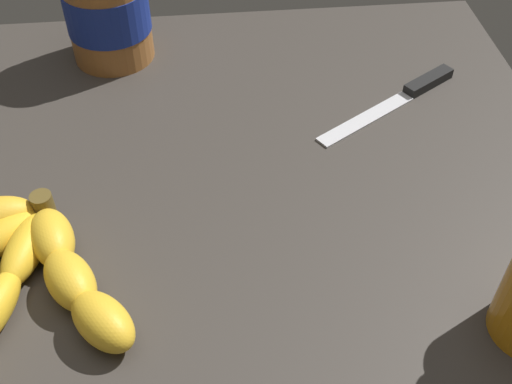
{
  "coord_description": "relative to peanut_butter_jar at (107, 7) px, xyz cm",
  "views": [
    {
      "loc": [
        -35.09,
        -0.68,
        43.7
      ],
      "look_at": [
        4.01,
        -4.63,
        3.88
      ],
      "focal_mm": 44.04,
      "sensor_mm": 36.0,
      "label": 1
    }
  ],
  "objects": [
    {
      "name": "ground_plane",
      "position": [
        -33.44,
        -10.02,
        -8.4
      ],
      "size": [
        84.86,
        76.06,
        3.51
      ],
      "primitive_type": "cube",
      "color": "#38332D"
    },
    {
      "name": "peanut_butter_jar",
      "position": [
        0.0,
        0.0,
        0.0
      ],
      "size": [
        9.93,
        9.93,
        13.62
      ],
      "color": "#9E602D",
      "rests_on": "ground_plane"
    },
    {
      "name": "butter_knife",
      "position": [
        -12.73,
        -32.81,
        -6.19
      ],
      "size": [
        12.47,
        18.14,
        1.2
      ],
      "color": "silver",
      "rests_on": "ground_plane"
    }
  ]
}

